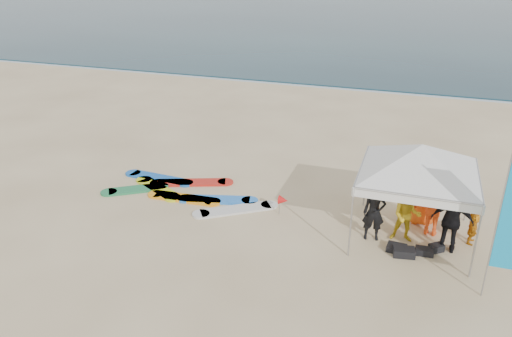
{
  "coord_description": "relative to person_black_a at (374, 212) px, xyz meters",
  "views": [
    {
      "loc": [
        4.19,
        -10.83,
        7.41
      ],
      "look_at": [
        -0.37,
        2.6,
        1.2
      ],
      "focal_mm": 35.0,
      "sensor_mm": 36.0,
      "label": 1
    }
  ],
  "objects": [
    {
      "name": "shoreline_foam",
      "position": [
        -3.38,
        16.59,
        -0.83
      ],
      "size": [
        160.0,
        1.2,
        0.01
      ],
      "primitive_type": "cube",
      "color": "silver",
      "rests_on": "ground"
    },
    {
      "name": "ground",
      "position": [
        -3.38,
        -1.61,
        -0.83
      ],
      "size": [
        120.0,
        120.0,
        0.0
      ],
      "primitive_type": "plane",
      "color": "beige",
      "rests_on": "ground"
    },
    {
      "name": "surfboard_spread",
      "position": [
        -6.26,
        0.9,
        -0.8
      ],
      "size": [
        5.63,
        2.86,
        0.07
      ],
      "color": "blue",
      "rests_on": "ground"
    },
    {
      "name": "person_yellow",
      "position": [
        0.86,
        0.19,
        -0.05
      ],
      "size": [
        0.8,
        0.64,
        1.58
      ],
      "primitive_type": "imported",
      "rotation": [
        0.0,
        0.0,
        0.06
      ],
      "color": "gold",
      "rests_on": "ground"
    },
    {
      "name": "ocean",
      "position": [
        -3.38,
        58.39,
        -0.79
      ],
      "size": [
        160.0,
        84.0,
        0.08
      ],
      "primitive_type": "cube",
      "color": "#0C2633",
      "rests_on": "ground"
    },
    {
      "name": "person_orange_b",
      "position": [
        1.27,
        1.35,
        0.13
      ],
      "size": [
        0.97,
        0.67,
        1.92
      ],
      "primitive_type": "imported",
      "rotation": [
        0.0,
        0.0,
        3.2
      ],
      "color": "#F75D15",
      "rests_on": "ground"
    },
    {
      "name": "person_black_b",
      "position": [
        2.0,
        0.03,
        0.08
      ],
      "size": [
        1.11,
        0.53,
        1.83
      ],
      "primitive_type": "imported",
      "rotation": [
        0.0,
        0.0,
        3.06
      ],
      "color": "black",
      "rests_on": "ground"
    },
    {
      "name": "person_black_a",
      "position": [
        0.0,
        0.0,
        0.0
      ],
      "size": [
        0.67,
        0.51,
        1.67
      ],
      "primitive_type": "imported",
      "rotation": [
        0.0,
        0.0,
        0.2
      ],
      "color": "black",
      "rests_on": "ground"
    },
    {
      "name": "gear_pile",
      "position": [
        1.09,
        -0.43,
        -0.74
      ],
      "size": [
        1.5,
        0.95,
        0.22
      ],
      "color": "black",
      "rests_on": "ground"
    },
    {
      "name": "person_orange_a",
      "position": [
        1.56,
        0.82,
        0.1
      ],
      "size": [
        1.3,
        0.87,
        1.87
      ],
      "primitive_type": "imported",
      "rotation": [
        0.0,
        0.0,
        2.99
      ],
      "color": "#F34715",
      "rests_on": "ground"
    },
    {
      "name": "person_seated",
      "position": [
        2.62,
        0.66,
        -0.36
      ],
      "size": [
        0.42,
        0.91,
        0.94
      ],
      "primitive_type": "imported",
      "rotation": [
        0.0,
        0.0,
        1.4
      ],
      "color": "orange",
      "rests_on": "ground"
    },
    {
      "name": "canopy_tent",
      "position": [
        1.02,
        0.43,
        1.95
      ],
      "size": [
        4.23,
        4.23,
        3.19
      ],
      "color": "#A5A5A8",
      "rests_on": "ground"
    },
    {
      "name": "marker_pennant",
      "position": [
        -2.73,
        0.51,
        -0.34
      ],
      "size": [
        0.28,
        0.28,
        0.64
      ],
      "color": "#A5A5A8",
      "rests_on": "ground"
    }
  ]
}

